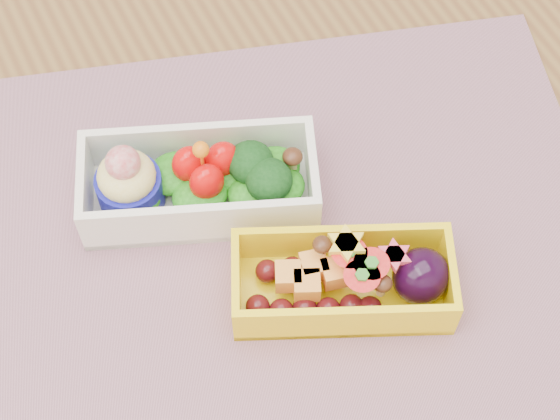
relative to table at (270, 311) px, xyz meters
name	(u,v)px	position (x,y,z in m)	size (l,w,h in m)	color
table	(270,311)	(0.00, 0.00, 0.00)	(1.20, 0.80, 0.75)	brown
placemat	(274,248)	(0.00, 0.00, 0.10)	(0.47, 0.36, 0.00)	#A47188
bento_white	(198,182)	(-0.03, 0.06, 0.12)	(0.18, 0.13, 0.07)	white
bento_yellow	(348,281)	(0.03, -0.05, 0.12)	(0.16, 0.12, 0.05)	yellow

